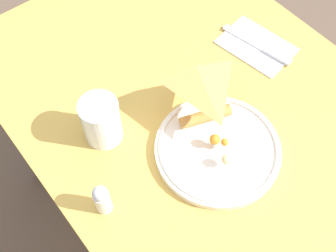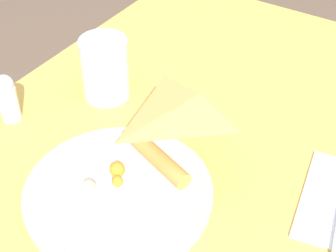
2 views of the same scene
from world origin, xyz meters
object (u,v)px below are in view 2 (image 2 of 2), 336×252
Objects in this scene: dining_table at (170,238)px; milk_glass at (105,71)px; plate_pizza at (120,189)px; salt_shaker at (7,98)px.

milk_glass is at bearing 58.71° from dining_table.
plate_pizza is 3.10× the size of salt_shaker.
plate_pizza is at bearing -138.00° from milk_glass.
milk_glass is (0.17, 0.15, 0.03)m from plate_pizza.
plate_pizza is 0.23m from milk_glass.
plate_pizza is at bearing 134.35° from dining_table.
milk_glass is 1.29× the size of salt_shaker.
dining_table is at bearing -88.58° from salt_shaker.
dining_table is at bearing -45.65° from plate_pizza.
plate_pizza reaches higher than dining_table.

